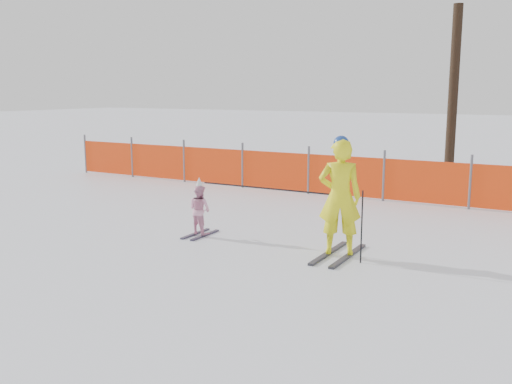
# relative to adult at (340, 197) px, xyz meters

# --- Properties ---
(ground) EXTENTS (120.00, 120.00, 0.00)m
(ground) POSITION_rel_adult_xyz_m (-1.35, -0.86, -0.98)
(ground) COLOR white
(ground) RESTS_ON ground
(adult) EXTENTS (0.80, 1.49, 1.97)m
(adult) POSITION_rel_adult_xyz_m (0.00, 0.00, 0.00)
(adult) COLOR black
(adult) RESTS_ON ground
(child) EXTENTS (0.50, 0.86, 1.10)m
(child) POSITION_rel_adult_xyz_m (-2.75, -0.01, -0.48)
(child) COLOR black
(child) RESTS_ON ground
(ski_poles) EXTENTS (3.08, 0.22, 1.16)m
(ski_poles) POSITION_rel_adult_xyz_m (-0.80, -0.07, -0.11)
(ski_poles) COLOR black
(ski_poles) RESTS_ON ground
(safety_fence) EXTENTS (16.24, 0.06, 1.25)m
(safety_fence) POSITION_rel_adult_xyz_m (-2.67, 4.95, -0.43)
(safety_fence) COLOR #595960
(safety_fence) RESTS_ON ground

